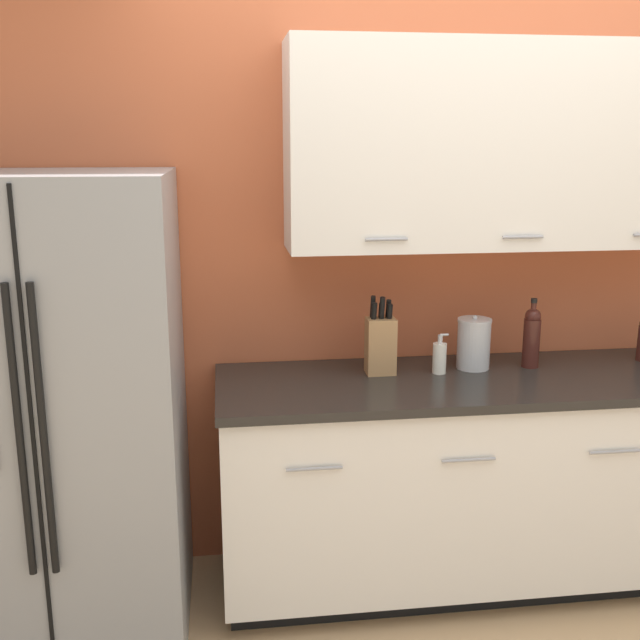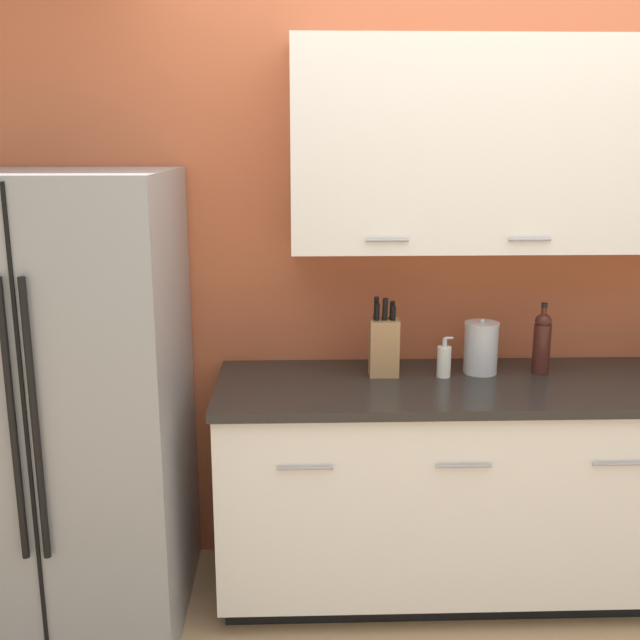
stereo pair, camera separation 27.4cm
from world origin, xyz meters
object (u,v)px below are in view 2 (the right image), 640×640
(refrigerator, at_px, (65,404))
(steel_canister, at_px, (481,348))
(wine_bottle, at_px, (542,342))
(knife_block, at_px, (384,345))
(soap_dispenser, at_px, (444,361))

(refrigerator, xyz_separation_m, steel_canister, (1.60, 0.20, 0.15))
(wine_bottle, xyz_separation_m, steel_canister, (-0.24, 0.02, -0.03))
(knife_block, height_order, wine_bottle, knife_block)
(soap_dispenser, bearing_deg, refrigerator, -174.03)
(wine_bottle, height_order, soap_dispenser, wine_bottle)
(soap_dispenser, xyz_separation_m, steel_canister, (0.16, 0.05, 0.04))
(knife_block, bearing_deg, wine_bottle, 0.55)
(refrigerator, relative_size, knife_block, 5.36)
(knife_block, distance_m, soap_dispenser, 0.24)
(steel_canister, bearing_deg, soap_dispenser, -162.35)
(refrigerator, bearing_deg, soap_dispenser, 5.97)
(refrigerator, distance_m, soap_dispenser, 1.46)
(wine_bottle, distance_m, soap_dispenser, 0.40)
(soap_dispenser, bearing_deg, knife_block, 173.19)
(refrigerator, height_order, steel_canister, refrigerator)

